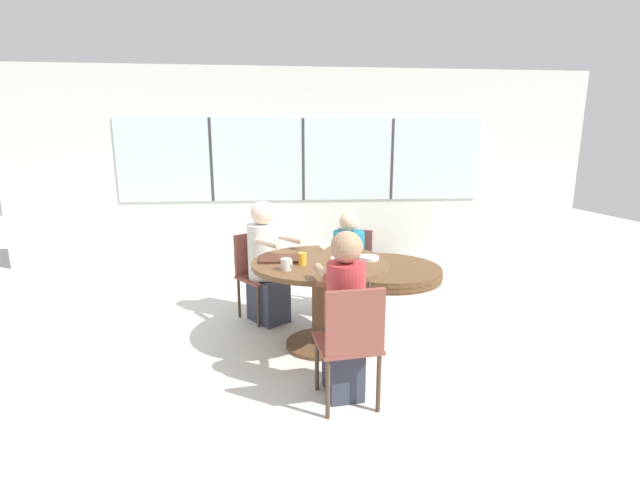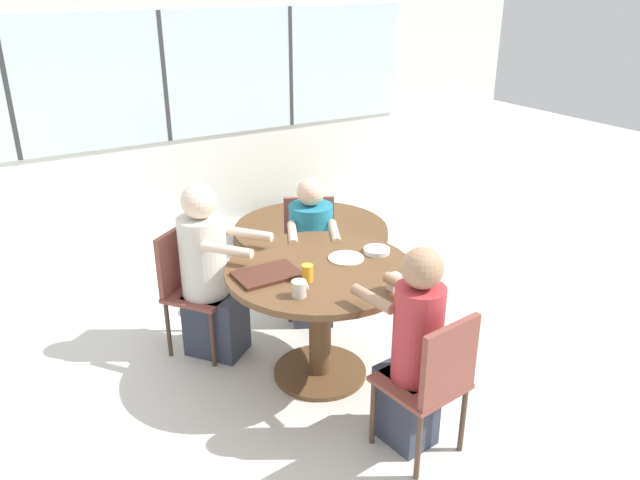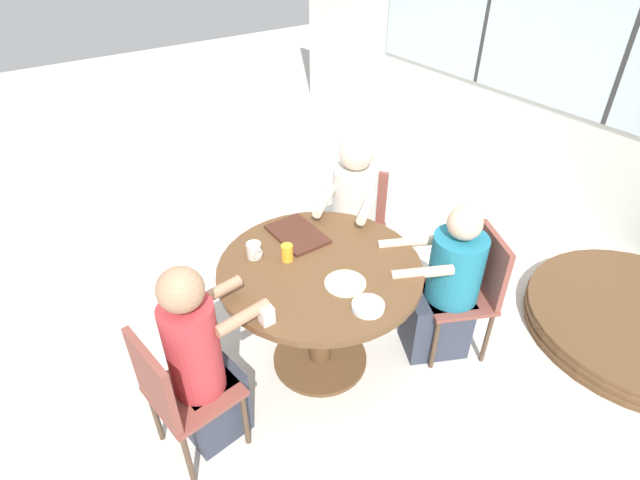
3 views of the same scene
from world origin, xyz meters
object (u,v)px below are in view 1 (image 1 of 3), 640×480
Objects in this scene: person_man_blue_shirt at (347,270)px; juice_glass at (302,259)px; bowl_white_shallow at (369,258)px; chair_for_man_blue_shirt at (352,263)px; milk_carton_small at (354,270)px; folded_table_stack at (385,272)px; person_man_teal_shirt at (266,267)px; chair_for_man_teal_shirt at (256,268)px; coffee_mug at (287,264)px; person_woman_green_shirt at (344,321)px; chair_for_woman_green_shirt at (351,337)px.

juice_glass is at bearing 84.80° from person_man_blue_shirt.
person_man_blue_shirt is 6.42× the size of bowl_white_shallow.
milk_carton_small reaches higher than chair_for_man_blue_shirt.
juice_glass is 2.49m from folded_table_stack.
juice_glass is at bearing 85.58° from chair_for_man_blue_shirt.
person_man_teal_shirt is at bearing 40.56° from chair_for_man_blue_shirt.
chair_for_man_teal_shirt reaches higher than bowl_white_shallow.
coffee_mug is 0.96× the size of milk_carton_small.
bowl_white_shallow is at bearing 65.50° from milk_carton_small.
folded_table_stack is (0.95, 2.72, -0.48)m from person_woman_green_shirt.
person_woman_green_shirt is at bearing -112.33° from bowl_white_shallow.
person_man_blue_shirt is at bearing 90.00° from chair_for_man_blue_shirt.
coffee_mug is at bearing -160.17° from bowl_white_shallow.
coffee_mug is (-0.63, -0.96, 0.34)m from person_man_blue_shirt.
coffee_mug reaches higher than folded_table_stack.
chair_for_woman_green_shirt is at bearing -107.89° from folded_table_stack.
chair_for_woman_green_shirt is at bearing 73.08° from person_man_teal_shirt.
coffee_mug is 0.56× the size of bowl_white_shallow.
person_woman_green_shirt is 2.92m from folded_table_stack.
coffee_mug is 0.54m from milk_carton_small.
person_woman_green_shirt is 11.66× the size of juice_glass.
juice_glass is 0.50m from milk_carton_small.
bowl_white_shallow is (0.30, 0.94, 0.27)m from chair_for_woman_green_shirt.
juice_glass is at bearing -120.33° from folded_table_stack.
chair_for_man_blue_shirt is 1.17m from juice_glass.
chair_for_man_blue_shirt and chair_for_man_teal_shirt have the same top height.
person_man_blue_shirt is at bearing 58.76° from juice_glass.
person_man_blue_shirt is 0.89× the size of person_man_teal_shirt.
person_man_teal_shirt reaches higher than bowl_white_shallow.
person_man_blue_shirt is 11.53× the size of coffee_mug.
person_man_blue_shirt is 11.08× the size of milk_carton_small.
milk_carton_small reaches higher than chair_for_man_teal_shirt.
milk_carton_small reaches higher than coffee_mug.
chair_for_woman_green_shirt is 1.67m from person_man_teal_shirt.
chair_for_woman_green_shirt is 5.13× the size of bowl_white_shallow.
chair_for_woman_green_shirt is 9.21× the size of coffee_mug.
person_woman_green_shirt reaches higher than chair_for_man_teal_shirt.
chair_for_woman_green_shirt is 1.66m from person_man_blue_shirt.
coffee_mug is at bearing 83.75° from chair_for_man_blue_shirt.
chair_for_woman_green_shirt is at bearing -100.86° from milk_carton_small.
person_woman_green_shirt is at bearing 76.01° from chair_for_man_teal_shirt.
milk_carton_small is (0.49, -0.21, 0.00)m from coffee_mug.
juice_glass is at bearing 76.11° from person_man_teal_shirt.
person_man_teal_shirt reaches higher than juice_glass.
chair_for_woman_green_shirt is 1.83m from chair_for_man_teal_shirt.
milk_carton_small is (-0.13, -1.16, 0.34)m from person_man_blue_shirt.
person_man_blue_shirt reaches higher than milk_carton_small.
milk_carton_small is at bearing -22.68° from coffee_mug.
chair_for_man_teal_shirt is 8.84× the size of milk_carton_small.
person_woman_green_shirt reaches higher than person_man_blue_shirt.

